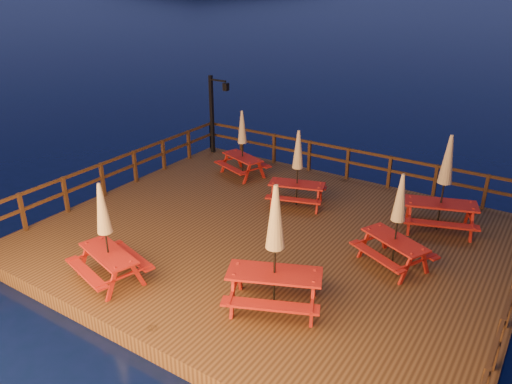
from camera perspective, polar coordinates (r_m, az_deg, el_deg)
ground at (r=13.69m, az=1.94°, el=-6.42°), size 500.00×500.00×0.00m
deck at (r=13.59m, az=1.95°, el=-5.69°), size 12.00×10.00×0.40m
deck_piles at (r=13.84m, az=1.92°, el=-7.49°), size 11.44×9.44×1.40m
railing at (r=14.56m, az=5.65°, el=0.53°), size 11.80×9.75×1.10m
lamp_post at (r=19.23m, az=-4.72°, el=9.58°), size 0.85×0.18×3.00m
picnic_table_0 at (r=17.05m, az=-1.57°, el=5.69°), size 1.95×1.78×2.29m
picnic_table_1 at (r=10.06m, az=2.18°, el=-6.25°), size 2.43×2.26×2.79m
picnic_table_2 at (r=14.08m, az=20.72°, el=1.04°), size 2.31×2.10×2.71m
picnic_table_3 at (r=14.78m, az=4.78°, el=2.84°), size 1.98×1.79×2.35m
picnic_table_4 at (r=11.51m, az=-16.85°, el=-4.36°), size 1.98×1.77×2.40m
picnic_table_5 at (r=12.05m, az=15.89°, el=-3.04°), size 2.08×1.94×2.36m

